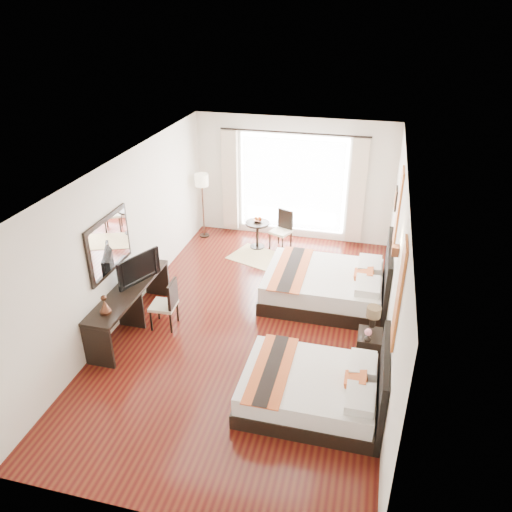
% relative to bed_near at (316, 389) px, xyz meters
% --- Properties ---
extents(floor, '(4.50, 7.50, 0.01)m').
position_rel_bed_near_xyz_m(floor, '(-1.33, 1.64, -0.29)').
color(floor, '#3E0C0B').
rests_on(floor, ground).
extents(ceiling, '(4.50, 7.50, 0.02)m').
position_rel_bed_near_xyz_m(ceiling, '(-1.33, 1.64, 2.51)').
color(ceiling, white).
rests_on(ceiling, wall_headboard).
extents(wall_headboard, '(0.01, 7.50, 2.80)m').
position_rel_bed_near_xyz_m(wall_headboard, '(0.91, 1.64, 1.12)').
color(wall_headboard, silver).
rests_on(wall_headboard, floor).
extents(wall_desk, '(0.01, 7.50, 2.80)m').
position_rel_bed_near_xyz_m(wall_desk, '(-3.58, 1.64, 1.12)').
color(wall_desk, silver).
rests_on(wall_desk, floor).
extents(wall_window, '(4.50, 0.01, 2.80)m').
position_rel_bed_near_xyz_m(wall_window, '(-1.33, 5.39, 1.12)').
color(wall_window, silver).
rests_on(wall_window, floor).
extents(wall_entry, '(4.50, 0.01, 2.80)m').
position_rel_bed_near_xyz_m(wall_entry, '(-1.33, -2.10, 1.12)').
color(wall_entry, silver).
rests_on(wall_entry, floor).
extents(window_glass, '(2.40, 0.02, 2.20)m').
position_rel_bed_near_xyz_m(window_glass, '(-1.33, 5.37, 1.02)').
color(window_glass, white).
rests_on(window_glass, wall_window).
extents(sheer_curtain, '(2.30, 0.02, 2.10)m').
position_rel_bed_near_xyz_m(sheer_curtain, '(-1.33, 5.31, 1.02)').
color(sheer_curtain, white).
rests_on(sheer_curtain, wall_window).
extents(drape_left, '(0.35, 0.14, 2.35)m').
position_rel_bed_near_xyz_m(drape_left, '(-2.78, 5.27, 1.00)').
color(drape_left, '#C4B298').
rests_on(drape_left, floor).
extents(drape_right, '(0.35, 0.14, 2.35)m').
position_rel_bed_near_xyz_m(drape_right, '(0.12, 5.27, 1.00)').
color(drape_right, '#C4B298').
rests_on(drape_right, floor).
extents(art_panel_near, '(0.03, 0.50, 1.35)m').
position_rel_bed_near_xyz_m(art_panel_near, '(0.90, 0.00, 1.67)').
color(art_panel_near, maroon).
rests_on(art_panel_near, wall_headboard).
extents(art_panel_far, '(0.03, 0.50, 1.35)m').
position_rel_bed_near_xyz_m(art_panel_far, '(0.90, 2.74, 1.67)').
color(art_panel_far, maroon).
rests_on(art_panel_far, wall_headboard).
extents(wall_sconce, '(0.10, 0.14, 0.14)m').
position_rel_bed_near_xyz_m(wall_sconce, '(0.86, 1.23, 1.64)').
color(wall_sconce, '#472619').
rests_on(wall_sconce, wall_headboard).
extents(mirror_frame, '(0.04, 1.25, 0.95)m').
position_rel_bed_near_xyz_m(mirror_frame, '(-3.55, 1.09, 1.27)').
color(mirror_frame, black).
rests_on(mirror_frame, wall_desk).
extents(mirror_glass, '(0.01, 1.12, 0.82)m').
position_rel_bed_near_xyz_m(mirror_glass, '(-3.53, 1.09, 1.27)').
color(mirror_glass, white).
rests_on(mirror_glass, mirror_frame).
extents(bed_near, '(1.94, 1.51, 1.09)m').
position_rel_bed_near_xyz_m(bed_near, '(0.00, 0.00, 0.00)').
color(bed_near, black).
rests_on(bed_near, floor).
extents(bed_far, '(2.23, 1.74, 1.26)m').
position_rel_bed_near_xyz_m(bed_far, '(-0.14, 2.74, 0.04)').
color(bed_far, black).
rests_on(bed_far, floor).
extents(nightstand, '(0.37, 0.46, 0.44)m').
position_rel_bed_near_xyz_m(nightstand, '(0.67, 1.23, -0.06)').
color(nightstand, black).
rests_on(nightstand, floor).
extents(table_lamp, '(0.22, 0.22, 0.35)m').
position_rel_bed_near_xyz_m(table_lamp, '(0.68, 1.37, 0.46)').
color(table_lamp, black).
rests_on(table_lamp, nightstand).
extents(vase, '(0.13, 0.13, 0.12)m').
position_rel_bed_near_xyz_m(vase, '(0.63, 1.03, 0.28)').
color(vase, black).
rests_on(vase, nightstand).
extents(console_desk, '(0.50, 2.20, 0.76)m').
position_rel_bed_near_xyz_m(console_desk, '(-3.32, 1.09, 0.09)').
color(console_desk, black).
rests_on(console_desk, floor).
extents(television, '(0.46, 0.85, 0.50)m').
position_rel_bed_near_xyz_m(television, '(-3.30, 1.40, 0.72)').
color(television, black).
rests_on(television, console_desk).
extents(bronze_figurine, '(0.19, 0.19, 0.27)m').
position_rel_bed_near_xyz_m(bronze_figurine, '(-3.32, 0.36, 0.61)').
color(bronze_figurine, '#472619').
rests_on(bronze_figurine, console_desk).
extents(desk_chair, '(0.44, 0.44, 0.89)m').
position_rel_bed_near_xyz_m(desk_chair, '(-2.76, 1.24, -0.01)').
color(desk_chair, beige).
rests_on(desk_chair, floor).
extents(floor_lamp, '(0.31, 0.31, 1.53)m').
position_rel_bed_near_xyz_m(floor_lamp, '(-3.33, 4.86, 1.01)').
color(floor_lamp, black).
rests_on(floor_lamp, floor).
extents(side_table, '(0.53, 0.53, 0.62)m').
position_rel_bed_near_xyz_m(side_table, '(-1.97, 4.59, 0.02)').
color(side_table, black).
rests_on(side_table, floor).
extents(fruit_bowl, '(0.24, 0.24, 0.05)m').
position_rel_bed_near_xyz_m(fruit_bowl, '(-1.97, 4.62, 0.36)').
color(fruit_bowl, '#4C361B').
rests_on(fruit_bowl, side_table).
extents(window_chair, '(0.53, 0.53, 0.88)m').
position_rel_bed_near_xyz_m(window_chair, '(-1.44, 4.69, -0.02)').
color(window_chair, beige).
rests_on(window_chair, floor).
extents(jute_rug, '(1.51, 1.26, 0.01)m').
position_rel_bed_near_xyz_m(jute_rug, '(-1.77, 4.08, -0.28)').
color(jute_rug, tan).
rests_on(jute_rug, floor).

